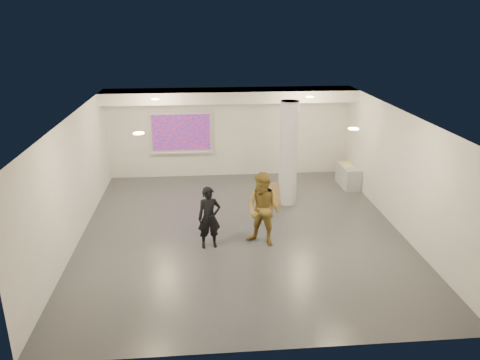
{
  "coord_description": "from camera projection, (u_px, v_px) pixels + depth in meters",
  "views": [
    {
      "loc": [
        -0.98,
        -10.75,
        5.21
      ],
      "look_at": [
        0.0,
        0.4,
        1.25
      ],
      "focal_mm": 35.0,
      "sensor_mm": 36.0,
      "label": 1
    }
  ],
  "objects": [
    {
      "name": "wall_back",
      "position": [
        229.0,
        132.0,
        15.64
      ],
      "size": [
        8.0,
        0.01,
        3.0
      ],
      "primitive_type": "cube",
      "color": "silver",
      "rests_on": "floor"
    },
    {
      "name": "downlight_nw",
      "position": [
        155.0,
        99.0,
        13.08
      ],
      "size": [
        0.22,
        0.22,
        0.02
      ],
      "primitive_type": "cylinder",
      "color": "#FFF986",
      "rests_on": "ceiling"
    },
    {
      "name": "man",
      "position": [
        263.0,
        209.0,
        10.98
      ],
      "size": [
        1.1,
        1.04,
        1.79
      ],
      "primitive_type": "imported",
      "rotation": [
        0.0,
        0.0,
        -0.56
      ],
      "color": "olive",
      "rests_on": "floor"
    },
    {
      "name": "wall_left",
      "position": [
        74.0,
        181.0,
        11.08
      ],
      "size": [
        0.01,
        9.0,
        3.0
      ],
      "primitive_type": "cube",
      "color": "silver",
      "rests_on": "floor"
    },
    {
      "name": "wall_front",
      "position": [
        268.0,
        270.0,
        7.19
      ],
      "size": [
        8.0,
        0.01,
        3.0
      ],
      "primitive_type": "cube",
      "color": "silver",
      "rests_on": "floor"
    },
    {
      "name": "column",
      "position": [
        288.0,
        154.0,
        13.23
      ],
      "size": [
        0.52,
        0.52,
        3.0
      ],
      "primitive_type": "cylinder",
      "color": "silver",
      "rests_on": "floor"
    },
    {
      "name": "woman",
      "position": [
        209.0,
        218.0,
        10.89
      ],
      "size": [
        0.59,
        0.43,
        1.5
      ],
      "primitive_type": "imported",
      "rotation": [
        0.0,
        0.0,
        0.15
      ],
      "color": "black",
      "rests_on": "floor"
    },
    {
      "name": "downlight_se",
      "position": [
        354.0,
        129.0,
        9.69
      ],
      "size": [
        0.22,
        0.22,
        0.02
      ],
      "primitive_type": "cylinder",
      "color": "#FFF986",
      "rests_on": "ceiling"
    },
    {
      "name": "floor",
      "position": [
        241.0,
        231.0,
        11.91
      ],
      "size": [
        8.0,
        9.0,
        0.01
      ],
      "primitive_type": "cube",
      "color": "#373A3F",
      "rests_on": "ground"
    },
    {
      "name": "papers_stack",
      "position": [
        348.0,
        166.0,
        14.86
      ],
      "size": [
        0.27,
        0.34,
        0.02
      ],
      "primitive_type": "cube",
      "rotation": [
        0.0,
        0.0,
        -0.07
      ],
      "color": "silver",
      "rests_on": "credenza"
    },
    {
      "name": "soffit_band",
      "position": [
        230.0,
        95.0,
        14.68
      ],
      "size": [
        8.0,
        1.1,
        0.36
      ],
      "primitive_type": "cube",
      "color": "silver",
      "rests_on": "ceiling"
    },
    {
      "name": "downlight_ne",
      "position": [
        310.0,
        97.0,
        13.45
      ],
      "size": [
        0.22,
        0.22,
        0.02
      ],
      "primitive_type": "cylinder",
      "color": "#FFF986",
      "rests_on": "ceiling"
    },
    {
      "name": "credenza",
      "position": [
        348.0,
        176.0,
        14.98
      ],
      "size": [
        0.52,
        1.18,
        0.68
      ],
      "primitive_type": "cube",
      "rotation": [
        0.0,
        0.0,
        0.03
      ],
      "color": "#9FA2A5",
      "rests_on": "floor"
    },
    {
      "name": "projection_screen",
      "position": [
        181.0,
        133.0,
        15.45
      ],
      "size": [
        2.1,
        0.13,
        1.42
      ],
      "color": "silver",
      "rests_on": "wall_back"
    },
    {
      "name": "wall_right",
      "position": [
        400.0,
        171.0,
        11.74
      ],
      "size": [
        0.01,
        9.0,
        3.0
      ],
      "primitive_type": "cube",
      "color": "silver",
      "rests_on": "floor"
    },
    {
      "name": "cardboard_back",
      "position": [
        270.0,
        193.0,
        13.6
      ],
      "size": [
        0.57,
        0.29,
        0.62
      ],
      "primitive_type": "cube",
      "rotation": [
        -0.08,
        0.0,
        0.34
      ],
      "color": "#9D784E",
      "rests_on": "floor"
    },
    {
      "name": "ceiling",
      "position": [
        242.0,
        115.0,
        10.91
      ],
      "size": [
        8.0,
        9.0,
        0.01
      ],
      "primitive_type": "cube",
      "color": "silver",
      "rests_on": "floor"
    },
    {
      "name": "downlight_sw",
      "position": [
        139.0,
        133.0,
        9.33
      ],
      "size": [
        0.22,
        0.22,
        0.02
      ],
      "primitive_type": "cylinder",
      "color": "#FFF986",
      "rests_on": "ceiling"
    },
    {
      "name": "postit_pad",
      "position": [
        347.0,
        163.0,
        15.05
      ],
      "size": [
        0.25,
        0.32,
        0.03
      ],
      "primitive_type": "cube",
      "rotation": [
        0.0,
        0.0,
        0.13
      ],
      "color": "#F6F934",
      "rests_on": "credenza"
    },
    {
      "name": "cardboard_front",
      "position": [
        278.0,
        194.0,
        13.52
      ],
      "size": [
        0.58,
        0.27,
        0.62
      ],
      "primitive_type": "cube",
      "rotation": [
        -0.14,
        0.0,
        -0.24
      ],
      "color": "#9D784E",
      "rests_on": "floor"
    }
  ]
}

